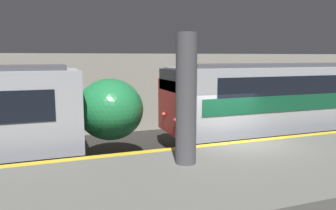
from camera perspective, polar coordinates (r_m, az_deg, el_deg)
The scene contains 4 objects.
ground_plane at distance 11.92m, azimuth 12.26°, elevation -10.73°, with size 120.00×120.00×0.00m, color #282623.
platform at distance 9.99m, azimuth 19.67°, elevation -11.83°, with size 40.00×4.66×1.00m.
station_rear_barrier at distance 17.61m, azimuth 0.26°, elevation 2.36°, with size 50.00×0.15×4.03m.
support_pillar_near at distance 8.71m, azimuth 3.18°, elevation 0.98°, with size 0.56×0.56×3.51m.
Camera 1 is at (-6.14, -9.45, 3.87)m, focal length 35.00 mm.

